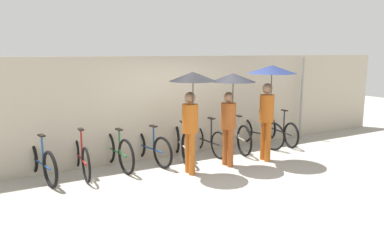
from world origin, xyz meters
name	(u,v)px	position (x,y,z in m)	size (l,w,h in m)	color
ground_plane	(221,180)	(0.00, 0.00, 0.00)	(30.00, 30.00, 0.00)	#9E998E
back_wall	(172,106)	(0.00, 2.09, 1.18)	(14.06, 0.12, 2.36)	#B2A893
parked_bicycle_0	(40,162)	(-3.03, 1.71, 0.36)	(0.50, 1.75, 1.01)	black
parked_bicycle_1	(80,156)	(-2.27, 1.68, 0.37)	(0.44, 1.79, 1.11)	black
parked_bicycle_2	(116,151)	(-1.52, 1.70, 0.38)	(0.44, 1.70, 1.10)	black
parked_bicycle_3	(149,147)	(-0.76, 1.72, 0.36)	(0.48, 1.70, 1.08)	black
parked_bicycle_4	(181,143)	(0.00, 1.66, 0.38)	(0.60, 1.75, 0.99)	black
parked_bicycle_5	(207,140)	(0.76, 1.73, 0.35)	(0.44, 1.63, 1.06)	black
parked_bicycle_6	(235,135)	(1.52, 1.62, 0.39)	(0.50, 1.73, 1.10)	black
parked_bicycle_7	(257,132)	(2.27, 1.71, 0.38)	(0.52, 1.72, 0.98)	black
parked_bicycle_8	(280,130)	(3.03, 1.67, 0.36)	(0.50, 1.73, 1.00)	black
pedestrian_leading	(192,96)	(-0.34, 0.54, 1.59)	(0.93, 0.93, 2.07)	#B25619
pedestrian_center	(231,95)	(0.65, 0.60, 1.56)	(0.94, 0.94, 2.01)	#9E4C1E
pedestrian_trailing	(270,85)	(1.61, 0.50, 1.73)	(1.08, 1.08, 2.16)	#B25619
awning_pole	(302,99)	(3.94, 1.81, 1.15)	(0.07, 0.07, 2.30)	gray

